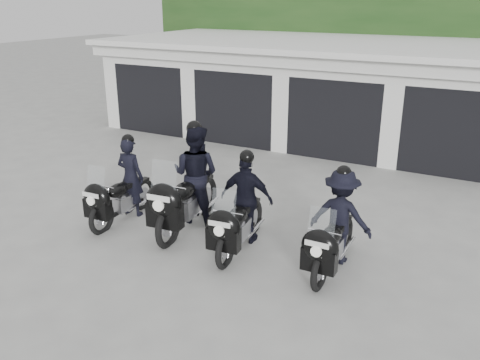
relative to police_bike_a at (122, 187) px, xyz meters
The scene contains 7 objects.
ground 2.53m from the police_bike_a, ahead, with size 80.00×80.00×0.00m, color #A2A29C.
garage_block 8.77m from the police_bike_a, 74.03° to the left, with size 16.40×6.80×2.96m.
background_vegetation 13.70m from the police_bike_a, 78.18° to the left, with size 20.00×3.90×5.80m.
police_bike_a is the anchor object (origin of this frame).
police_bike_b 1.44m from the police_bike_a, 17.64° to the left, with size 1.03×2.44×2.12m.
police_bike_c 2.67m from the police_bike_a, ahead, with size 1.04×2.08×1.81m.
police_bike_d 4.38m from the police_bike_a, ahead, with size 1.07×2.03×1.77m.
Camera 1 is at (4.16, -7.56, 4.29)m, focal length 38.00 mm.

